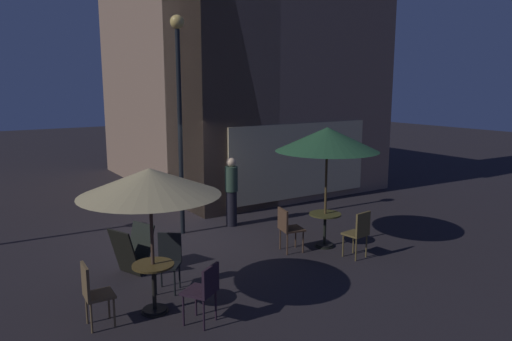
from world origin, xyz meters
TOP-DOWN VIEW (x-y plane):
  - ground_plane at (0.00, 0.00)m, footprint 60.00×60.00m
  - cafe_building at (3.33, 4.07)m, footprint 6.75×8.68m
  - street_lamp_near_corner at (0.25, 0.41)m, footprint 0.30×0.30m
  - menu_sandwich_board at (-1.49, -1.24)m, footprint 0.79×0.75m
  - cafe_table_0 at (2.37, -2.06)m, footprint 0.67×0.67m
  - cafe_table_1 at (-1.72, -2.90)m, footprint 0.62×0.62m
  - patio_umbrella_0 at (2.37, -2.06)m, footprint 2.12×2.12m
  - patio_umbrella_1 at (-1.72, -2.90)m, footprint 2.05×2.05m
  - cafe_chair_0 at (1.53, -1.88)m, footprint 0.52×0.52m
  - cafe_chair_1 at (2.47, -2.94)m, footprint 0.44×0.44m
  - cafe_chair_2 at (-1.25, -3.64)m, footprint 0.58×0.58m
  - cafe_chair_3 at (-1.21, -2.26)m, footprint 0.55×0.55m
  - cafe_chair_4 at (-2.60, -2.86)m, footprint 0.40×0.40m
  - patron_standing_0 at (1.49, 0.32)m, footprint 0.31×0.31m

SIDE VIEW (x-z plane):
  - ground_plane at x=0.00m, z-range 0.00..0.00m
  - menu_sandwich_board at x=-1.49m, z-range 0.01..0.87m
  - cafe_table_0 at x=2.37m, z-range 0.14..0.86m
  - cafe_table_1 at x=-1.72m, z-range 0.13..0.89m
  - cafe_chair_2 at x=-1.25m, z-range 0.10..0.99m
  - cafe_chair_0 at x=1.53m, z-range 0.10..1.00m
  - cafe_chair_4 at x=-2.60m, z-range 0.09..1.03m
  - cafe_chair_3 at x=-1.21m, z-range 0.09..1.04m
  - cafe_chair_1 at x=2.47m, z-range 0.10..1.04m
  - patron_standing_0 at x=1.49m, z-range 0.02..1.69m
  - patio_umbrella_1 at x=-1.72m, z-range 0.89..3.09m
  - patio_umbrella_0 at x=2.37m, z-range 1.01..3.53m
  - street_lamp_near_corner at x=0.25m, z-range 0.78..5.61m
  - cafe_building at x=3.33m, z-range -0.01..9.13m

